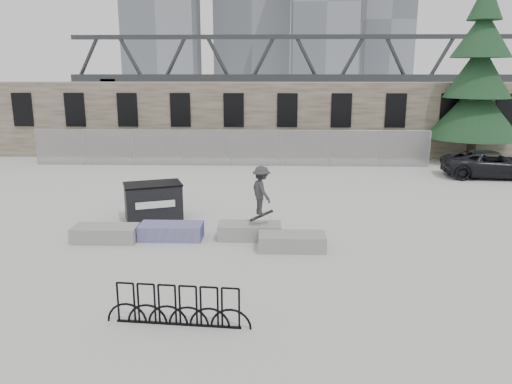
# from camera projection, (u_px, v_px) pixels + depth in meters

# --- Properties ---
(ground) EXTENTS (120.00, 120.00, 0.00)m
(ground) POSITION_uv_depth(u_px,v_px,m) (200.00, 239.00, 15.91)
(ground) COLOR #B8B7B2
(ground) RESTS_ON ground
(stone_wall) EXTENTS (36.00, 2.58, 4.50)m
(stone_wall) POSITION_uv_depth(u_px,v_px,m) (235.00, 119.00, 31.13)
(stone_wall) COLOR brown
(stone_wall) RESTS_ON ground
(chainlink_fence) EXTENTS (22.06, 0.06, 2.02)m
(chainlink_fence) POSITION_uv_depth(u_px,v_px,m) (231.00, 147.00, 27.80)
(chainlink_fence) COLOR gray
(chainlink_fence) RESTS_ON ground
(planter_far_left) EXTENTS (2.00, 0.90, 0.49)m
(planter_far_left) POSITION_uv_depth(u_px,v_px,m) (105.00, 233.00, 15.69)
(planter_far_left) COLOR gray
(planter_far_left) RESTS_ON ground
(planter_center_left) EXTENTS (2.00, 0.90, 0.49)m
(planter_center_left) POSITION_uv_depth(u_px,v_px,m) (171.00, 231.00, 15.91)
(planter_center_left) COLOR navy
(planter_center_left) RESTS_ON ground
(planter_center_right) EXTENTS (2.00, 0.90, 0.49)m
(planter_center_right) POSITION_uv_depth(u_px,v_px,m) (250.00, 230.00, 15.94)
(planter_center_right) COLOR gray
(planter_center_right) RESTS_ON ground
(planter_offset) EXTENTS (2.00, 0.90, 0.49)m
(planter_offset) POSITION_uv_depth(u_px,v_px,m) (292.00, 241.00, 14.95)
(planter_offset) COLOR gray
(planter_offset) RESTS_ON ground
(dumpster) EXTENTS (2.30, 1.83, 1.32)m
(dumpster) POSITION_uv_depth(u_px,v_px,m) (153.00, 201.00, 17.93)
(dumpster) COLOR black
(dumpster) RESTS_ON ground
(bike_rack) EXTENTS (3.13, 0.32, 0.90)m
(bike_rack) POSITION_uv_depth(u_px,v_px,m) (178.00, 306.00, 10.47)
(bike_rack) COLOR black
(bike_rack) RESTS_ON ground
(spruce_tree) EXTENTS (5.24, 5.24, 11.50)m
(spruce_tree) POSITION_uv_depth(u_px,v_px,m) (478.00, 81.00, 28.18)
(spruce_tree) COLOR #38281E
(spruce_tree) RESTS_ON ground
(truss_bridge) EXTENTS (70.00, 3.00, 9.80)m
(truss_bridge) POSITION_uv_depth(u_px,v_px,m) (329.00, 78.00, 68.00)
(truss_bridge) COLOR #2D3033
(truss_bridge) RESTS_ON ground
(suv) EXTENTS (4.96, 2.60, 1.33)m
(suv) POSITION_uv_depth(u_px,v_px,m) (492.00, 164.00, 24.88)
(suv) COLOR black
(suv) RESTS_ON ground
(skateboarder) EXTENTS (0.97, 1.16, 1.76)m
(skateboarder) POSITION_uv_depth(u_px,v_px,m) (261.00, 191.00, 15.55)
(skateboarder) COLOR #2F3032
(skateboarder) RESTS_ON ground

